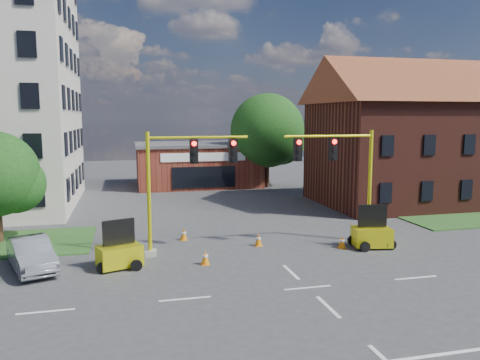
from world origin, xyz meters
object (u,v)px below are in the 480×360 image
(signal_mast_east, at_px, (343,173))
(trailer_east, at_px, (372,235))
(pickup_white, at_px, (379,195))
(signal_mast_west, at_px, (182,177))
(trailer_west, at_px, (119,253))

(signal_mast_east, height_order, trailer_east, signal_mast_east)
(signal_mast_east, distance_m, trailer_east, 3.65)
(signal_mast_east, xyz_separation_m, pickup_white, (8.08, 9.98, -3.16))
(trailer_east, bearing_deg, pickup_white, 69.86)
(pickup_white, bearing_deg, signal_mast_west, 143.61)
(signal_mast_west, relative_size, trailer_west, 2.80)
(pickup_white, bearing_deg, signal_mast_east, 163.88)
(signal_mast_west, distance_m, pickup_white, 19.79)
(trailer_east, distance_m, pickup_white, 13.16)
(signal_mast_east, bearing_deg, trailer_west, -172.61)
(trailer_east, bearing_deg, signal_mast_west, -175.59)
(signal_mast_east, distance_m, trailer_west, 12.36)
(signal_mast_west, xyz_separation_m, signal_mast_east, (8.71, 0.00, 0.00))
(signal_mast_east, relative_size, trailer_east, 2.81)
(trailer_east, bearing_deg, signal_mast_east, 145.49)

